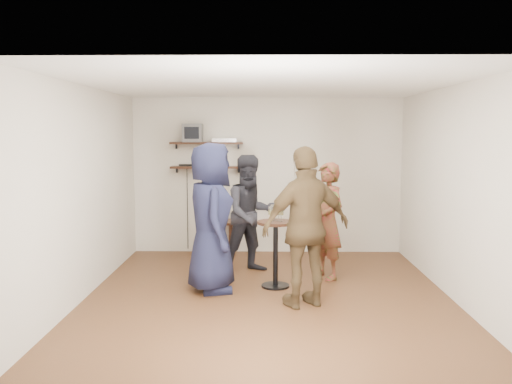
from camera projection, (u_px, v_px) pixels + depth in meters
The scene contains 18 objects.
room at pixel (268, 192), 6.62m from camera, with size 4.58×5.08×2.68m.
shelf_upper at pixel (207, 143), 8.93m from camera, with size 1.20×0.25×0.04m, color black.
shelf_lower at pixel (207, 167), 8.98m from camera, with size 1.20×0.25×0.04m, color black.
crt_monitor at pixel (193, 133), 8.92m from camera, with size 0.32×0.30×0.30m, color #59595B.
dvd_deck at pixel (225, 140), 8.92m from camera, with size 0.40×0.24×0.06m, color silver.
radio at pixel (208, 163), 8.97m from camera, with size 0.22×0.10×0.10m, color black.
power_strip at pixel (188, 165), 9.03m from camera, with size 0.30×0.05×0.03m, color black.
side_table at pixel (219, 226), 8.91m from camera, with size 0.49×0.49×0.58m.
vase_lilies at pixel (219, 203), 8.86m from camera, with size 0.19×0.19×0.95m.
drinks_table at pixel (276, 245), 7.08m from camera, with size 0.48×0.48×0.88m.
wine_glass_fl at pixel (271, 211), 7.00m from camera, with size 0.07×0.07×0.20m.
wine_glass_fr at pixel (281, 212), 7.01m from camera, with size 0.06×0.06×0.18m.
wine_glass_bl at pixel (273, 210), 7.11m from camera, with size 0.07×0.07×0.21m.
wine_glass_br at pixel (278, 211), 7.04m from camera, with size 0.06×0.06×0.19m.
person_plaid at pixel (327, 221), 7.48m from camera, with size 0.59×0.39×1.62m, color #AA132C.
person_dark at pixel (251, 214), 7.83m from camera, with size 0.83×0.65×1.71m, color black.
person_navy at pixel (211, 218), 6.87m from camera, with size 0.93×0.60×1.90m, color black.
person_brown at pixel (306, 227), 6.26m from camera, with size 1.10×0.46×1.88m, color #48351F.
Camera 1 is at (-0.04, -6.58, 2.04)m, focal length 38.00 mm.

